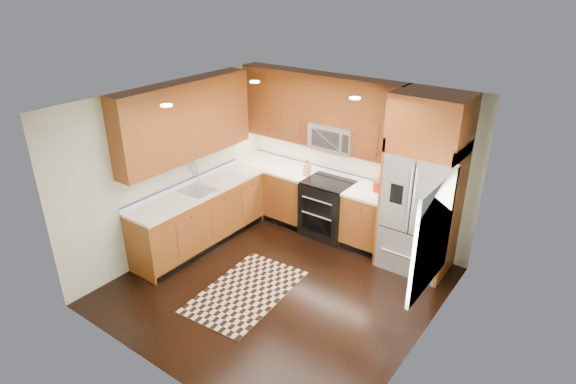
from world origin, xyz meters
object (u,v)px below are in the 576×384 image
Objects in this scene: range at (328,208)px; rug at (246,291)px; knife_block at (307,169)px; refrigerator at (423,185)px; utensil_crock at (377,184)px.

range is 0.56× the size of rug.
range is 0.73m from knife_block.
range is 2.09m from rug.
refrigerator is 2.01m from knife_block.
knife_block is 0.75× the size of utensil_crock.
range is 2.76× the size of utensil_crock.
rug is 2.53m from utensil_crock.
refrigerator is at bearing -2.21° from knife_block.
knife_block is (-1.99, 0.08, -0.26)m from refrigerator.
range is at bearing -5.05° from knife_block.
knife_block is at bearing 96.90° from rug.
utensil_crock is (1.22, 0.08, 0.01)m from knife_block.
knife_block is (-0.41, 2.07, 1.04)m from rug.
rug is (-0.03, -2.03, -0.46)m from range.
knife_block is at bearing -176.12° from utensil_crock.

